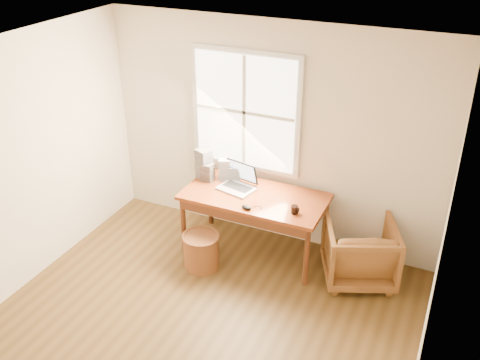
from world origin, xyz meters
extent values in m
cube|color=brown|center=(0.00, 0.00, -0.01)|extent=(4.00, 4.50, 0.02)
cube|color=white|center=(0.00, 0.00, 2.61)|extent=(4.00, 4.50, 0.02)
cube|color=beige|center=(0.00, 2.26, 1.30)|extent=(4.00, 0.02, 2.60)
cube|color=beige|center=(2.01, 0.00, 1.30)|extent=(0.02, 4.50, 2.60)
cube|color=silver|center=(-0.30, 2.22, 1.55)|extent=(1.32, 0.05, 1.42)
cube|color=white|center=(-0.30, 2.19, 1.55)|extent=(1.20, 0.02, 1.30)
cube|color=silver|center=(-0.30, 2.18, 1.55)|extent=(0.04, 0.02, 1.30)
cube|color=silver|center=(-0.30, 2.18, 1.55)|extent=(1.20, 0.02, 0.04)
cube|color=brown|center=(0.00, 1.80, 0.73)|extent=(1.60, 0.80, 0.04)
imported|color=brown|center=(1.22, 1.80, 0.34)|extent=(0.96, 0.97, 0.68)
cylinder|color=brown|center=(-0.42, 1.29, 0.20)|extent=(0.42, 0.42, 0.40)
ellipsoid|color=black|center=(0.04, 1.49, 0.77)|extent=(0.13, 0.09, 0.04)
cylinder|color=black|center=(0.53, 1.62, 0.79)|extent=(0.09, 0.09, 0.09)
cube|color=silver|center=(-0.47, 2.01, 0.88)|extent=(0.16, 0.15, 0.26)
cube|color=#27282C|center=(-0.64, 1.90, 0.86)|extent=(0.14, 0.12, 0.21)
cube|color=gray|center=(-0.71, 1.94, 0.93)|extent=(0.20, 0.19, 0.36)
cube|color=silver|center=(-0.36, 2.05, 0.84)|extent=(0.17, 0.16, 0.17)
camera|label=1|loc=(1.99, -2.99, 3.69)|focal=40.00mm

